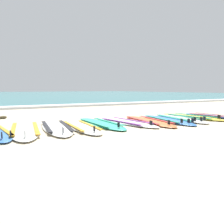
{
  "coord_description": "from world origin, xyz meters",
  "views": [
    {
      "loc": [
        -3.08,
        -4.92,
        0.94
      ],
      "look_at": [
        0.44,
        1.24,
        0.25
      ],
      "focal_mm": 38.5,
      "sensor_mm": 36.0,
      "label": 1
    }
  ],
  "objects_px": {
    "surfboard_3": "(81,127)",
    "surfboard_10": "(210,116)",
    "surfboard_7": "(167,120)",
    "surfboard_5": "(127,122)",
    "surfboard_6": "(148,121)",
    "surfboard_1": "(25,130)",
    "surfboard_4": "(100,123)",
    "surfboard_2": "(56,127)",
    "surfboard_8": "(180,118)",
    "surfboard_9": "(192,117)"
  },
  "relations": [
    {
      "from": "surfboard_3",
      "to": "surfboard_4",
      "type": "relative_size",
      "value": 0.94
    },
    {
      "from": "surfboard_2",
      "to": "surfboard_5",
      "type": "relative_size",
      "value": 1.08
    },
    {
      "from": "surfboard_10",
      "to": "surfboard_9",
      "type": "bearing_deg",
      "value": 171.98
    },
    {
      "from": "surfboard_9",
      "to": "surfboard_10",
      "type": "height_order",
      "value": "same"
    },
    {
      "from": "surfboard_2",
      "to": "surfboard_9",
      "type": "bearing_deg",
      "value": -1.4
    },
    {
      "from": "surfboard_4",
      "to": "surfboard_9",
      "type": "relative_size",
      "value": 1.02
    },
    {
      "from": "surfboard_3",
      "to": "surfboard_10",
      "type": "relative_size",
      "value": 1.18
    },
    {
      "from": "surfboard_6",
      "to": "surfboard_10",
      "type": "height_order",
      "value": "same"
    },
    {
      "from": "surfboard_1",
      "to": "surfboard_4",
      "type": "xyz_separation_m",
      "value": [
        1.9,
        0.06,
        0.0
      ]
    },
    {
      "from": "surfboard_5",
      "to": "surfboard_2",
      "type": "bearing_deg",
      "value": 176.62
    },
    {
      "from": "surfboard_3",
      "to": "surfboard_6",
      "type": "bearing_deg",
      "value": 1.0
    },
    {
      "from": "surfboard_8",
      "to": "surfboard_2",
      "type": "bearing_deg",
      "value": 176.88
    },
    {
      "from": "surfboard_1",
      "to": "surfboard_7",
      "type": "relative_size",
      "value": 1.05
    },
    {
      "from": "surfboard_4",
      "to": "surfboard_7",
      "type": "bearing_deg",
      "value": -8.58
    },
    {
      "from": "surfboard_8",
      "to": "surfboard_9",
      "type": "relative_size",
      "value": 1.01
    },
    {
      "from": "surfboard_9",
      "to": "surfboard_8",
      "type": "bearing_deg",
      "value": -171.4
    },
    {
      "from": "surfboard_1",
      "to": "surfboard_4",
      "type": "height_order",
      "value": "same"
    },
    {
      "from": "surfboard_3",
      "to": "surfboard_10",
      "type": "bearing_deg",
      "value": 0.16
    },
    {
      "from": "surfboard_8",
      "to": "surfboard_6",
      "type": "bearing_deg",
      "value": 179.33
    },
    {
      "from": "surfboard_5",
      "to": "surfboard_10",
      "type": "xyz_separation_m",
      "value": [
        3.27,
        -0.1,
        0.0
      ]
    },
    {
      "from": "surfboard_2",
      "to": "surfboard_1",
      "type": "bearing_deg",
      "value": -179.56
    },
    {
      "from": "surfboard_10",
      "to": "surfboard_3",
      "type": "bearing_deg",
      "value": -179.84
    },
    {
      "from": "surfboard_5",
      "to": "surfboard_3",
      "type": "bearing_deg",
      "value": -175.19
    },
    {
      "from": "surfboard_5",
      "to": "surfboard_7",
      "type": "relative_size",
      "value": 0.94
    },
    {
      "from": "surfboard_1",
      "to": "surfboard_2",
      "type": "xyz_separation_m",
      "value": [
        0.71,
        0.01,
        0.0
      ]
    },
    {
      "from": "surfboard_8",
      "to": "surfboard_5",
      "type": "bearing_deg",
      "value": 177.15
    },
    {
      "from": "surfboard_1",
      "to": "surfboard_8",
      "type": "distance_m",
      "value": 4.48
    },
    {
      "from": "surfboard_7",
      "to": "surfboard_8",
      "type": "bearing_deg",
      "value": 5.31
    },
    {
      "from": "surfboard_3",
      "to": "surfboard_9",
      "type": "height_order",
      "value": "same"
    },
    {
      "from": "surfboard_2",
      "to": "surfboard_6",
      "type": "distance_m",
      "value": 2.59
    },
    {
      "from": "surfboard_3",
      "to": "surfboard_10",
      "type": "height_order",
      "value": "same"
    },
    {
      "from": "surfboard_6",
      "to": "surfboard_7",
      "type": "height_order",
      "value": "same"
    },
    {
      "from": "surfboard_7",
      "to": "surfboard_5",
      "type": "bearing_deg",
      "value": 173.81
    },
    {
      "from": "surfboard_5",
      "to": "surfboard_8",
      "type": "bearing_deg",
      "value": -2.85
    },
    {
      "from": "surfboard_7",
      "to": "surfboard_1",
      "type": "bearing_deg",
      "value": 176.36
    },
    {
      "from": "surfboard_4",
      "to": "surfboard_7",
      "type": "distance_m",
      "value": 2.06
    },
    {
      "from": "surfboard_6",
      "to": "surfboard_7",
      "type": "relative_size",
      "value": 1.02
    },
    {
      "from": "surfboard_2",
      "to": "surfboard_3",
      "type": "relative_size",
      "value": 1.1
    },
    {
      "from": "surfboard_8",
      "to": "surfboard_3",
      "type": "bearing_deg",
      "value": -179.61
    },
    {
      "from": "surfboard_3",
      "to": "surfboard_8",
      "type": "distance_m",
      "value": 3.24
    },
    {
      "from": "surfboard_2",
      "to": "surfboard_4",
      "type": "bearing_deg",
      "value": 2.46
    },
    {
      "from": "surfboard_8",
      "to": "surfboard_10",
      "type": "xyz_separation_m",
      "value": [
        1.4,
        -0.01,
        -0.0
      ]
    },
    {
      "from": "surfboard_7",
      "to": "surfboard_9",
      "type": "bearing_deg",
      "value": 7.1
    },
    {
      "from": "surfboard_9",
      "to": "surfboard_2",
      "type": "bearing_deg",
      "value": 178.6
    },
    {
      "from": "surfboard_1",
      "to": "surfboard_8",
      "type": "height_order",
      "value": "same"
    },
    {
      "from": "surfboard_4",
      "to": "surfboard_8",
      "type": "relative_size",
      "value": 1.02
    },
    {
      "from": "surfboard_2",
      "to": "surfboard_9",
      "type": "relative_size",
      "value": 1.06
    },
    {
      "from": "surfboard_2",
      "to": "surfboard_6",
      "type": "relative_size",
      "value": 0.99
    },
    {
      "from": "surfboard_2",
      "to": "surfboard_10",
      "type": "relative_size",
      "value": 1.3
    },
    {
      "from": "surfboard_5",
      "to": "surfboard_9",
      "type": "xyz_separation_m",
      "value": [
        2.51,
        0.0,
        -0.0
      ]
    }
  ]
}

